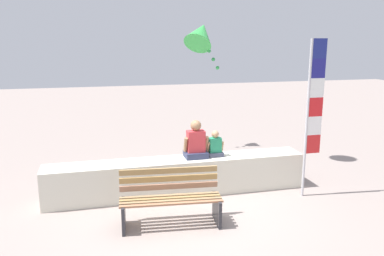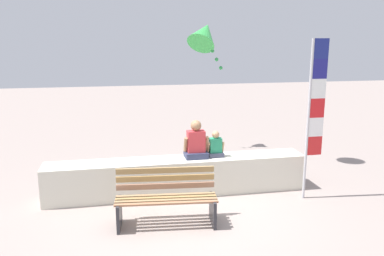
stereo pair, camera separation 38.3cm
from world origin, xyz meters
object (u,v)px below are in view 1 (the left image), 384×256
(person_adult, at_px, (196,143))
(kite_green, at_px, (201,34))
(person_child, at_px, (215,146))
(flag_banner, at_px, (312,108))
(park_bench, at_px, (170,199))

(person_adult, height_order, kite_green, kite_green)
(person_child, xyz_separation_m, flag_banner, (1.64, -0.72, 0.82))
(person_adult, xyz_separation_m, flag_banner, (2.04, -0.72, 0.73))
(park_bench, relative_size, person_adult, 2.26)
(park_bench, bearing_deg, person_child, 47.48)
(person_adult, xyz_separation_m, person_child, (0.39, 0.00, -0.09))
(flag_banner, distance_m, kite_green, 2.93)
(person_child, bearing_deg, flag_banner, -23.65)
(park_bench, xyz_separation_m, person_adult, (0.76, 1.25, 0.58))
(park_bench, distance_m, kite_green, 3.92)
(kite_green, bearing_deg, person_child, -93.11)
(person_child, distance_m, kite_green, 2.56)
(person_child, height_order, kite_green, kite_green)
(park_bench, distance_m, person_adult, 1.57)
(park_bench, xyz_separation_m, person_child, (1.15, 1.25, 0.49))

